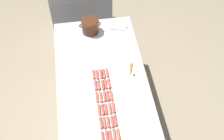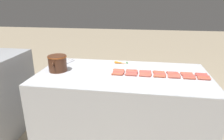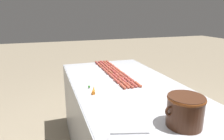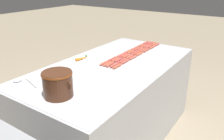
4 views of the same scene
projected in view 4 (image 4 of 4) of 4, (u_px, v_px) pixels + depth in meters
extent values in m
plane|color=gray|center=(113.00, 136.00, 2.62)|extent=(20.00, 20.00, 0.00)
cube|color=#ADAFB5|center=(113.00, 103.00, 2.46)|extent=(1.02, 1.99, 0.88)
cube|color=silver|center=(113.00, 64.00, 2.29)|extent=(1.00, 1.95, 0.00)
cylinder|color=#AF4E3E|center=(157.00, 45.00, 2.92)|extent=(0.03, 0.11, 0.03)
sphere|color=#AF4E3E|center=(158.00, 44.00, 2.97)|extent=(0.03, 0.03, 0.03)
sphere|color=#AF4E3E|center=(155.00, 46.00, 2.88)|extent=(0.03, 0.03, 0.03)
cylinder|color=#B9503C|center=(152.00, 47.00, 2.81)|extent=(0.03, 0.11, 0.03)
sphere|color=#B9503C|center=(154.00, 46.00, 2.85)|extent=(0.03, 0.03, 0.03)
sphere|color=#B9503C|center=(150.00, 48.00, 2.76)|extent=(0.03, 0.03, 0.03)
cylinder|color=#B04F3F|center=(146.00, 50.00, 2.68)|extent=(0.03, 0.11, 0.03)
sphere|color=#B04F3F|center=(148.00, 49.00, 2.73)|extent=(0.03, 0.03, 0.03)
sphere|color=#B04F3F|center=(143.00, 52.00, 2.64)|extent=(0.03, 0.03, 0.03)
cylinder|color=#B65339|center=(139.00, 54.00, 2.56)|extent=(0.03, 0.11, 0.03)
sphere|color=#B65339|center=(142.00, 53.00, 2.61)|extent=(0.03, 0.03, 0.03)
sphere|color=#B65339|center=(137.00, 55.00, 2.52)|extent=(0.03, 0.03, 0.03)
cylinder|color=#B04E3F|center=(133.00, 58.00, 2.44)|extent=(0.03, 0.11, 0.03)
sphere|color=#B04E3F|center=(135.00, 56.00, 2.49)|extent=(0.03, 0.03, 0.03)
sphere|color=#B04E3F|center=(130.00, 59.00, 2.40)|extent=(0.03, 0.03, 0.03)
cylinder|color=#AC4B3E|center=(125.00, 62.00, 2.32)|extent=(0.03, 0.11, 0.03)
sphere|color=#AC4B3E|center=(128.00, 60.00, 2.37)|extent=(0.03, 0.03, 0.03)
sphere|color=#AC4B3E|center=(122.00, 63.00, 2.28)|extent=(0.03, 0.03, 0.03)
cylinder|color=#B95338|center=(117.00, 66.00, 2.20)|extent=(0.03, 0.11, 0.03)
sphere|color=#B95338|center=(120.00, 64.00, 2.25)|extent=(0.03, 0.03, 0.03)
sphere|color=#B95338|center=(114.00, 68.00, 2.16)|extent=(0.03, 0.03, 0.03)
cylinder|color=#AE5239|center=(154.00, 44.00, 2.94)|extent=(0.03, 0.11, 0.03)
sphere|color=#AE5239|center=(156.00, 43.00, 2.99)|extent=(0.03, 0.03, 0.03)
sphere|color=#AE5239|center=(152.00, 45.00, 2.90)|extent=(0.03, 0.03, 0.03)
cylinder|color=#AF473D|center=(149.00, 47.00, 2.83)|extent=(0.03, 0.11, 0.03)
sphere|color=#AF473D|center=(151.00, 46.00, 2.87)|extent=(0.03, 0.03, 0.03)
sphere|color=#AF473D|center=(147.00, 48.00, 2.78)|extent=(0.03, 0.03, 0.03)
cylinder|color=#B0503F|center=(143.00, 50.00, 2.71)|extent=(0.03, 0.11, 0.03)
sphere|color=#B0503F|center=(145.00, 49.00, 2.75)|extent=(0.03, 0.03, 0.03)
sphere|color=#B0503F|center=(141.00, 51.00, 2.66)|extent=(0.03, 0.03, 0.03)
cylinder|color=#B24A39|center=(137.00, 53.00, 2.59)|extent=(0.03, 0.11, 0.03)
sphere|color=#B24A39|center=(139.00, 52.00, 2.63)|extent=(0.03, 0.03, 0.03)
sphere|color=#B24A39|center=(134.00, 54.00, 2.55)|extent=(0.03, 0.03, 0.03)
cylinder|color=#B7513F|center=(130.00, 57.00, 2.47)|extent=(0.03, 0.11, 0.03)
sphere|color=#B7513F|center=(132.00, 55.00, 2.51)|extent=(0.03, 0.03, 0.03)
sphere|color=#B7513F|center=(127.00, 58.00, 2.43)|extent=(0.03, 0.03, 0.03)
cylinder|color=#B44C41|center=(122.00, 61.00, 2.35)|extent=(0.03, 0.11, 0.03)
sphere|color=#B44C41|center=(125.00, 59.00, 2.39)|extent=(0.03, 0.03, 0.03)
sphere|color=#B44C41|center=(119.00, 62.00, 2.30)|extent=(0.03, 0.03, 0.03)
cylinder|color=#AE483E|center=(114.00, 65.00, 2.23)|extent=(0.03, 0.11, 0.03)
sphere|color=#AE483E|center=(117.00, 63.00, 2.28)|extent=(0.03, 0.03, 0.03)
sphere|color=#AE483E|center=(111.00, 67.00, 2.19)|extent=(0.03, 0.03, 0.03)
cylinder|color=#B3453E|center=(152.00, 44.00, 2.97)|extent=(0.03, 0.11, 0.03)
sphere|color=#B3453E|center=(153.00, 43.00, 3.01)|extent=(0.03, 0.03, 0.03)
sphere|color=#B3453E|center=(150.00, 45.00, 2.92)|extent=(0.03, 0.03, 0.03)
cylinder|color=#AE4E3E|center=(146.00, 46.00, 2.85)|extent=(0.03, 0.11, 0.03)
sphere|color=#AE4E3E|center=(149.00, 45.00, 2.89)|extent=(0.03, 0.03, 0.03)
sphere|color=#AE4E3E|center=(144.00, 47.00, 2.80)|extent=(0.03, 0.03, 0.03)
cylinder|color=#B44F3E|center=(140.00, 49.00, 2.73)|extent=(0.03, 0.11, 0.03)
sphere|color=#B44F3E|center=(142.00, 48.00, 2.77)|extent=(0.03, 0.03, 0.03)
sphere|color=#B44F3E|center=(138.00, 51.00, 2.68)|extent=(0.03, 0.03, 0.03)
cylinder|color=#AE443F|center=(134.00, 53.00, 2.61)|extent=(0.03, 0.11, 0.03)
sphere|color=#AE443F|center=(136.00, 51.00, 2.65)|extent=(0.03, 0.03, 0.03)
sphere|color=#AE443F|center=(132.00, 54.00, 2.56)|extent=(0.03, 0.03, 0.03)
cylinder|color=#AF4B3C|center=(127.00, 56.00, 2.49)|extent=(0.03, 0.11, 0.03)
sphere|color=#AF4B3C|center=(129.00, 55.00, 2.53)|extent=(0.03, 0.03, 0.03)
sphere|color=#AF4B3C|center=(124.00, 58.00, 2.44)|extent=(0.03, 0.03, 0.03)
cylinder|color=#B2453F|center=(119.00, 60.00, 2.37)|extent=(0.03, 0.11, 0.03)
sphere|color=#B2453F|center=(122.00, 59.00, 2.41)|extent=(0.03, 0.03, 0.03)
sphere|color=#B2453F|center=(116.00, 62.00, 2.33)|extent=(0.03, 0.03, 0.03)
cylinder|color=#AF4C3B|center=(111.00, 64.00, 2.25)|extent=(0.03, 0.11, 0.03)
sphere|color=#AF4C3B|center=(114.00, 63.00, 2.29)|extent=(0.03, 0.03, 0.03)
sphere|color=#AF4C3B|center=(107.00, 66.00, 2.20)|extent=(0.03, 0.03, 0.03)
cylinder|color=#AC473F|center=(149.00, 43.00, 2.98)|extent=(0.03, 0.11, 0.03)
sphere|color=#AC473F|center=(151.00, 42.00, 3.02)|extent=(0.03, 0.03, 0.03)
sphere|color=#AC473F|center=(147.00, 44.00, 2.94)|extent=(0.03, 0.03, 0.03)
cylinder|color=#B84E40|center=(143.00, 46.00, 2.86)|extent=(0.03, 0.11, 0.03)
sphere|color=#B84E40|center=(145.00, 45.00, 2.90)|extent=(0.03, 0.03, 0.03)
sphere|color=#B84E40|center=(141.00, 47.00, 2.82)|extent=(0.03, 0.03, 0.03)
cylinder|color=#AB4C3E|center=(137.00, 49.00, 2.75)|extent=(0.03, 0.11, 0.03)
sphere|color=#AB4C3E|center=(140.00, 48.00, 2.79)|extent=(0.03, 0.03, 0.03)
sphere|color=#AB4C3E|center=(135.00, 50.00, 2.70)|extent=(0.03, 0.03, 0.03)
cylinder|color=#AC5338|center=(131.00, 52.00, 2.63)|extent=(0.03, 0.11, 0.03)
sphere|color=#AC5338|center=(133.00, 51.00, 2.67)|extent=(0.03, 0.03, 0.03)
sphere|color=#AC5338|center=(128.00, 53.00, 2.58)|extent=(0.03, 0.03, 0.03)
cylinder|color=#B94840|center=(124.00, 56.00, 2.51)|extent=(0.03, 0.11, 0.03)
sphere|color=#B94840|center=(127.00, 54.00, 2.55)|extent=(0.03, 0.03, 0.03)
sphere|color=#B94840|center=(121.00, 57.00, 2.46)|extent=(0.03, 0.03, 0.03)
cylinder|color=#AF503D|center=(116.00, 60.00, 2.38)|extent=(0.03, 0.11, 0.03)
sphere|color=#AF503D|center=(118.00, 58.00, 2.43)|extent=(0.03, 0.03, 0.03)
sphere|color=#AF503D|center=(113.00, 61.00, 2.34)|extent=(0.03, 0.03, 0.03)
cylinder|color=#B04F3A|center=(108.00, 64.00, 2.27)|extent=(0.03, 0.11, 0.03)
sphere|color=#B04F3A|center=(111.00, 62.00, 2.31)|extent=(0.03, 0.03, 0.03)
sphere|color=#B04F3A|center=(104.00, 65.00, 2.23)|extent=(0.03, 0.03, 0.03)
cylinder|color=#B1463F|center=(146.00, 43.00, 3.00)|extent=(0.03, 0.11, 0.03)
sphere|color=#B1463F|center=(148.00, 42.00, 3.05)|extent=(0.03, 0.03, 0.03)
sphere|color=#B1463F|center=(144.00, 44.00, 2.96)|extent=(0.03, 0.03, 0.03)
cylinder|color=#B25038|center=(140.00, 45.00, 2.88)|extent=(0.03, 0.11, 0.03)
sphere|color=#B25038|center=(143.00, 44.00, 2.92)|extent=(0.03, 0.03, 0.03)
sphere|color=#B25038|center=(138.00, 46.00, 2.84)|extent=(0.03, 0.03, 0.03)
cylinder|color=#AB483C|center=(135.00, 48.00, 2.76)|extent=(0.03, 0.11, 0.03)
sphere|color=#AB483C|center=(137.00, 47.00, 2.80)|extent=(0.03, 0.03, 0.03)
sphere|color=#AB483C|center=(132.00, 50.00, 2.72)|extent=(0.03, 0.03, 0.03)
cylinder|color=#B04C3A|center=(128.00, 52.00, 2.64)|extent=(0.03, 0.11, 0.03)
sphere|color=#B04C3A|center=(130.00, 50.00, 2.69)|extent=(0.03, 0.03, 0.03)
sphere|color=#B04C3A|center=(125.00, 53.00, 2.60)|extent=(0.03, 0.03, 0.03)
cylinder|color=#B54E40|center=(121.00, 55.00, 2.52)|extent=(0.03, 0.11, 0.03)
sphere|color=#B54E40|center=(123.00, 54.00, 2.57)|extent=(0.03, 0.03, 0.03)
sphere|color=#B54E40|center=(118.00, 56.00, 2.48)|extent=(0.03, 0.03, 0.03)
cylinder|color=#B8473A|center=(113.00, 59.00, 2.40)|extent=(0.03, 0.11, 0.03)
sphere|color=#B8473A|center=(116.00, 57.00, 2.45)|extent=(0.03, 0.03, 0.03)
sphere|color=#B8473A|center=(109.00, 60.00, 2.36)|extent=(0.03, 0.03, 0.03)
cylinder|color=#B74F3B|center=(104.00, 63.00, 2.28)|extent=(0.03, 0.11, 0.03)
sphere|color=#B74F3B|center=(107.00, 62.00, 2.33)|extent=(0.03, 0.03, 0.03)
sphere|color=#B74F3B|center=(101.00, 65.00, 2.24)|extent=(0.03, 0.03, 0.03)
cylinder|color=#472616|center=(58.00, 84.00, 1.64)|extent=(0.21, 0.21, 0.19)
torus|color=brown|center=(57.00, 74.00, 1.61)|extent=(0.22, 0.22, 0.03)
torus|color=#472616|center=(68.00, 85.00, 1.58)|extent=(0.06, 0.01, 0.06)
torus|color=#472616|center=(47.00, 78.00, 1.69)|extent=(0.06, 0.01, 0.06)
cylinder|color=#B7B7BC|center=(31.00, 83.00, 1.87)|extent=(0.21, 0.07, 0.01)
ellipsoid|color=#B7B7BC|center=(18.00, 81.00, 1.90)|extent=(0.07, 0.08, 0.02)
cone|color=orange|center=(83.00, 58.00, 2.42)|extent=(0.08, 0.17, 0.03)
sphere|color=#387F2D|center=(86.00, 56.00, 2.49)|extent=(0.02, 0.02, 0.02)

